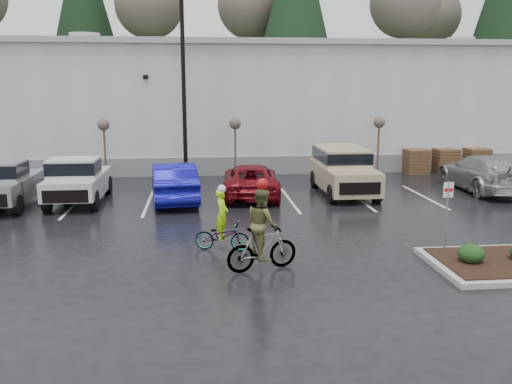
{
  "coord_description": "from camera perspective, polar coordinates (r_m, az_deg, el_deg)",
  "views": [
    {
      "loc": [
        -3.3,
        -14.4,
        5.05
      ],
      "look_at": [
        -1.42,
        3.59,
        1.3
      ],
      "focal_mm": 38.0,
      "sensor_mm": 36.0,
      "label": 1
    }
  ],
  "objects": [
    {
      "name": "cyclist_olive",
      "position": [
        14.54,
        0.65,
        -4.84
      ],
      "size": [
        2.02,
        1.1,
        2.52
      ],
      "rotation": [
        0.0,
        0.0,
        1.86
      ],
      "color": "#3F3F44",
      "rests_on": "ground"
    },
    {
      "name": "cyclist_hivis",
      "position": [
        16.32,
        -3.58,
        -4.0
      ],
      "size": [
        1.76,
        0.99,
        2.02
      ],
      "rotation": [
        0.0,
        0.0,
        1.31
      ],
      "color": "#3F3F44",
      "rests_on": "ground"
    },
    {
      "name": "car_blue",
      "position": [
        23.16,
        -8.64,
        1.08
      ],
      "size": [
        2.29,
        5.21,
        1.66
      ],
      "primitive_type": "imported",
      "rotation": [
        0.0,
        0.0,
        3.25
      ],
      "color": "#0C0B7F",
      "rests_on": "ground"
    },
    {
      "name": "pallet_stack_c",
      "position": [
        32.56,
        22.17,
        3.12
      ],
      "size": [
        1.2,
        1.2,
        1.35
      ],
      "primitive_type": "cube",
      "color": "#43291B",
      "rests_on": "ground"
    },
    {
      "name": "car_red",
      "position": [
        23.9,
        -0.57,
        1.25
      ],
      "size": [
        2.74,
        5.3,
        1.43
      ],
      "primitive_type": "imported",
      "rotation": [
        0.0,
        0.0,
        3.07
      ],
      "color": "maroon",
      "rests_on": "ground"
    },
    {
      "name": "pickup_white",
      "position": [
        24.01,
        -18.08,
        1.37
      ],
      "size": [
        2.1,
        5.2,
        1.96
      ],
      "primitive_type": null,
      "color": "#BCBBB7",
      "rests_on": "ground"
    },
    {
      "name": "wooded_ridge",
      "position": [
        59.53,
        -2.82,
        9.72
      ],
      "size": [
        80.0,
        25.0,
        6.0
      ],
      "primitive_type": "cube",
      "color": "#203616",
      "rests_on": "ground"
    },
    {
      "name": "ground",
      "position": [
        15.62,
        6.62,
        -7.24
      ],
      "size": [
        120.0,
        120.0,
        0.0
      ],
      "primitive_type": "plane",
      "color": "black",
      "rests_on": "ground"
    },
    {
      "name": "sapling_mid",
      "position": [
        27.56,
        -2.21,
        6.87
      ],
      "size": [
        0.6,
        0.6,
        3.2
      ],
      "color": "#43291B",
      "rests_on": "ground"
    },
    {
      "name": "pallet_stack_b",
      "position": [
        31.75,
        19.3,
        3.13
      ],
      "size": [
        1.2,
        1.2,
        1.35
      ],
      "primitive_type": "cube",
      "color": "#43291B",
      "rests_on": "ground"
    },
    {
      "name": "sapling_west",
      "position": [
        27.9,
        -15.74,
        6.5
      ],
      "size": [
        0.6,
        0.6,
        3.2
      ],
      "color": "#43291B",
      "rests_on": "ground"
    },
    {
      "name": "suv_tan",
      "position": [
        24.59,
        9.24,
        2.15
      ],
      "size": [
        2.2,
        5.1,
        2.06
      ],
      "primitive_type": null,
      "color": "tan",
      "rests_on": "ground"
    },
    {
      "name": "pallet_stack_a",
      "position": [
        31.07,
        16.45,
        3.13
      ],
      "size": [
        1.2,
        1.2,
        1.35
      ],
      "primitive_type": "cube",
      "color": "#43291B",
      "rests_on": "ground"
    },
    {
      "name": "sapling_east",
      "position": [
        29.03,
        12.83,
        6.83
      ],
      "size": [
        0.6,
        0.6,
        3.2
      ],
      "color": "#43291B",
      "rests_on": "ground"
    },
    {
      "name": "fire_lane_sign",
      "position": [
        16.64,
        19.47,
        -1.62
      ],
      "size": [
        0.3,
        0.05,
        2.2
      ],
      "color": "gray",
      "rests_on": "ground"
    },
    {
      "name": "lamppost",
      "position": [
        26.42,
        -7.68,
        12.99
      ],
      "size": [
        0.5,
        1.0,
        9.22
      ],
      "color": "black",
      "rests_on": "ground"
    },
    {
      "name": "car_far_silver",
      "position": [
        27.21,
        22.78,
        1.88
      ],
      "size": [
        2.43,
        5.79,
        1.67
      ],
      "primitive_type": "imported",
      "rotation": [
        0.0,
        0.0,
        3.13
      ],
      "color": "#A0A4A8",
      "rests_on": "ground"
    },
    {
      "name": "warehouse",
      "position": [
        36.57,
        -0.79,
        9.51
      ],
      "size": [
        60.5,
        15.5,
        7.2
      ],
      "color": "#B7B9BC",
      "rests_on": "ground"
    },
    {
      "name": "shrub_a",
      "position": [
        15.95,
        21.71,
        -6.05
      ],
      "size": [
        0.7,
        0.7,
        0.52
      ],
      "primitive_type": "ellipsoid",
      "color": "black",
      "rests_on": "curb_island"
    },
    {
      "name": "pickup_silver",
      "position": [
        24.28,
        -24.73,
        0.98
      ],
      "size": [
        2.1,
        5.2,
        1.96
      ],
      "primitive_type": null,
      "color": "#979A9E",
      "rests_on": "ground"
    }
  ]
}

